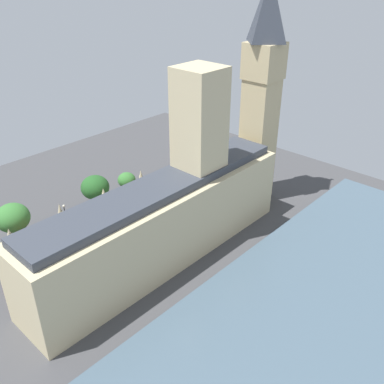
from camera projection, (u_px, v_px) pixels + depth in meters
name	position (u px, v px, depth m)	size (l,w,h in m)	color
ground_plane	(157.00, 253.00, 87.57)	(128.95, 128.95, 0.00)	#424244
river_thames	(285.00, 330.00, 69.19)	(34.37, 116.06, 0.25)	#475B6B
parliament_building	(169.00, 211.00, 82.76)	(12.10, 58.95, 36.37)	#CCBA8E
clock_tower	(262.00, 91.00, 95.99)	(7.59, 7.59, 52.33)	tan
double_decker_bus_opposite_hall	(178.00, 197.00, 102.77)	(3.30, 10.66, 4.75)	red
car_silver_midblock	(127.00, 223.00, 95.57)	(1.92, 4.19, 1.74)	#B7B7BC
car_black_far_end	(104.00, 237.00, 90.77)	(1.95, 4.69, 1.74)	black
double_decker_bus_leading	(40.00, 260.00, 81.18)	(3.20, 10.64, 4.75)	red
pedestrian_kerbside	(140.00, 233.00, 92.45)	(0.66, 0.61, 1.57)	#336B60
plane_tree_under_trees	(127.00, 180.00, 104.79)	(4.42, 4.42, 7.17)	brown
plane_tree_near_tower	(13.00, 218.00, 84.58)	(6.78, 6.78, 10.80)	brown
plane_tree_by_river_gate	(95.00, 187.00, 97.86)	(6.52, 6.52, 9.73)	brown
street_lamp_corner	(65.00, 212.00, 93.02)	(0.56, 0.56, 6.34)	black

